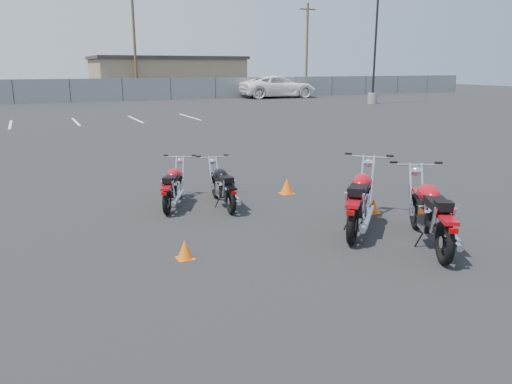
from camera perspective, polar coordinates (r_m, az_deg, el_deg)
name	(u,v)px	position (r m, az deg, el deg)	size (l,w,h in m)	color
ground	(260,241)	(8.06, 0.48, -5.58)	(120.00, 120.00, 0.00)	black
motorcycle_front_red	(173,186)	(10.06, -9.42, 0.66)	(1.14, 1.77, 0.89)	black
motorcycle_second_black	(223,186)	(9.96, -3.78, 0.67)	(0.70, 1.82, 0.89)	black
motorcycle_third_red	(360,200)	(8.64, 11.83, -0.94)	(1.91, 1.99, 1.14)	black
motorcycle_rear_red	(431,214)	(8.17, 19.40, -2.35)	(1.50, 2.21, 1.13)	black
training_cone_near	(287,186)	(10.97, 3.55, 0.69)	(0.29, 0.29, 0.35)	orange
training_cone_far	(373,206)	(9.79, 13.28, -1.54)	(0.23, 0.23, 0.28)	orange
training_cone_extra	(185,249)	(7.36, -8.13, -6.50)	(0.24, 0.24, 0.29)	orange
light_pole_east	(374,64)	(39.10, 13.37, 14.07)	(0.80, 0.70, 10.99)	gray
chainlink_fence	(70,91)	(42.04, -20.50, 10.80)	(80.06, 0.06, 1.80)	slate
tan_building_east	(166,75)	(52.57, -10.23, 13.00)	(14.40, 9.40, 3.70)	#8E785B
utility_pole_c	(135,43)	(46.83, -13.71, 16.17)	(1.80, 0.24, 9.00)	#4D3A23
utility_pole_d	(307,47)	(54.24, 5.84, 16.16)	(1.80, 0.24, 9.00)	#4D3A23
parking_line_stripes	(44,123)	(27.02, -23.08, 7.26)	(15.12, 4.00, 0.01)	silver
white_van	(278,81)	(45.53, 2.54, 12.61)	(7.94, 3.17, 3.02)	white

